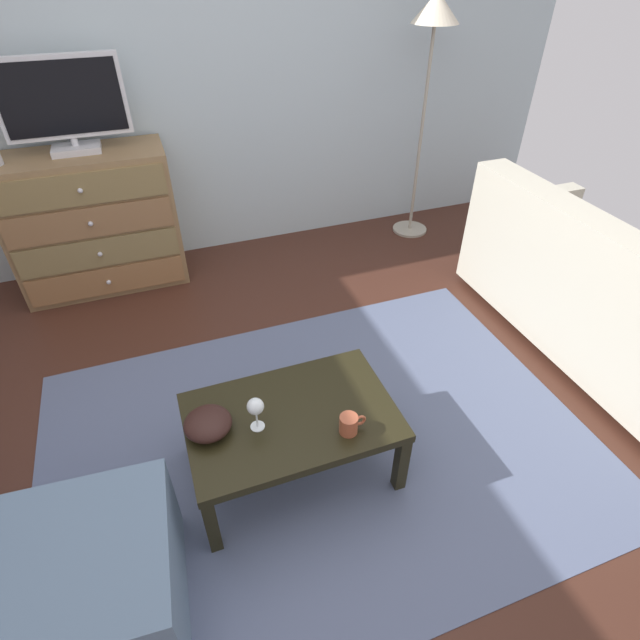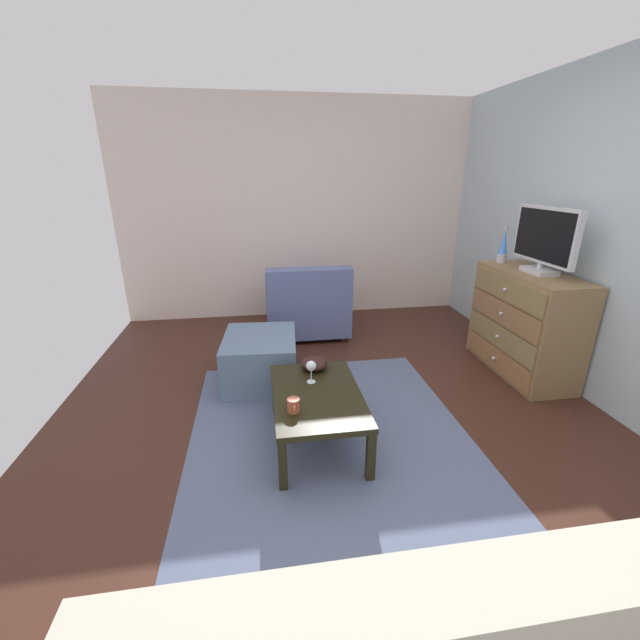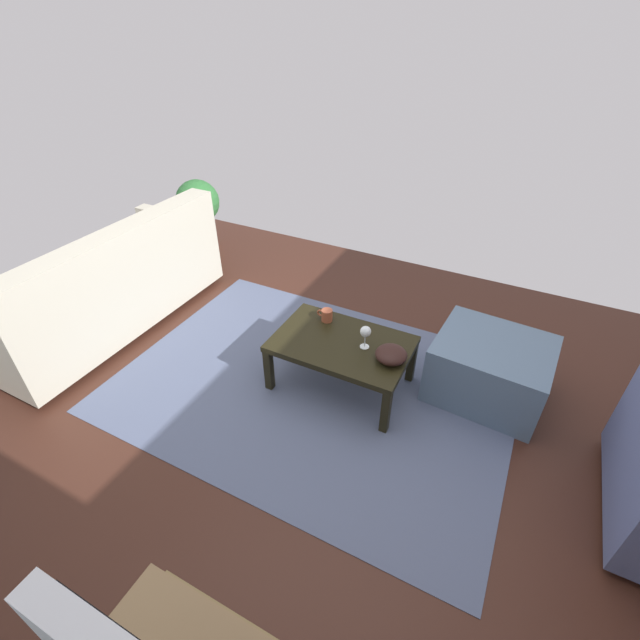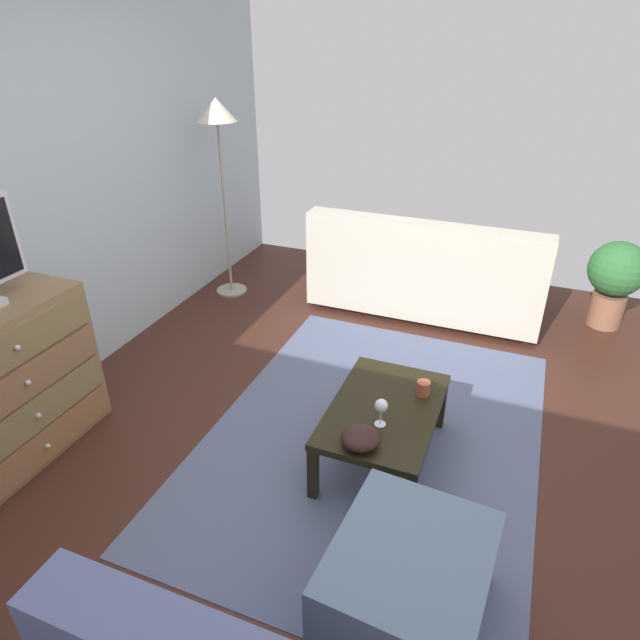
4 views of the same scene
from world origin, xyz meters
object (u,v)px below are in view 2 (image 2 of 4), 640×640
(wine_glass, at_px, (311,367))
(ottoman, at_px, (261,359))
(tv, at_px, (545,239))
(lava_lamp, at_px, (503,247))
(dresser, at_px, (524,323))
(coffee_table, at_px, (317,399))
(bowl_decorative, at_px, (314,363))
(mug, at_px, (294,405))
(armchair, at_px, (307,305))

(wine_glass, height_order, ottoman, wine_glass)
(wine_glass, bearing_deg, tv, 105.91)
(lava_lamp, bearing_deg, dresser, 5.90)
(coffee_table, bearing_deg, dresser, 110.68)
(bowl_decorative, bearing_deg, lava_lamp, 113.50)
(bowl_decorative, bearing_deg, wine_glass, -14.12)
(coffee_table, bearing_deg, bowl_decorative, 174.90)
(mug, distance_m, bowl_decorative, 0.57)
(dresser, height_order, tv, tv)
(ottoman, bearing_deg, coffee_table, 21.85)
(lava_lamp, bearing_deg, coffee_table, -58.81)
(tv, bearing_deg, dresser, -129.98)
(coffee_table, relative_size, wine_glass, 5.61)
(dresser, xyz_separation_m, wine_glass, (0.59, -1.98, 0.02))
(tv, xyz_separation_m, armchair, (-1.21, -1.82, -0.87))
(wine_glass, bearing_deg, ottoman, -155.40)
(wine_glass, distance_m, ottoman, 0.86)
(coffee_table, xyz_separation_m, armchair, (-1.94, 0.17, 0.01))
(tv, bearing_deg, armchair, -123.78)
(coffee_table, distance_m, bowl_decorative, 0.35)
(tv, relative_size, wine_glass, 4.49)
(coffee_table, relative_size, armchair, 1.01)
(lava_lamp, xyz_separation_m, coffee_table, (1.16, -1.92, -0.74))
(mug, height_order, armchair, armchair)
(armchair, height_order, ottoman, armchair)
(ottoman, bearing_deg, mug, 9.89)
(bowl_decorative, relative_size, armchair, 0.22)
(dresser, bearing_deg, coffee_table, -69.32)
(bowl_decorative, bearing_deg, coffee_table, -5.10)
(mug, xyz_separation_m, armchair, (-2.13, 0.34, -0.08))
(lava_lamp, xyz_separation_m, armchair, (-0.77, -1.75, -0.73))
(dresser, height_order, coffee_table, dresser)
(mug, height_order, ottoman, mug)
(mug, relative_size, ottoman, 0.16)
(dresser, distance_m, lava_lamp, 0.74)
(lava_lamp, height_order, bowl_decorative, lava_lamp)
(tv, bearing_deg, wine_glass, -74.09)
(dresser, relative_size, mug, 9.14)
(lava_lamp, bearing_deg, armchair, -113.87)
(ottoman, bearing_deg, armchair, 153.07)
(wine_glass, bearing_deg, mug, -23.72)
(lava_lamp, relative_size, mug, 2.89)
(armchair, xyz_separation_m, ottoman, (1.04, -0.53, -0.12))
(lava_lamp, bearing_deg, ottoman, -83.31)
(armchair, distance_m, ottoman, 1.17)
(mug, bearing_deg, coffee_table, 139.06)
(coffee_table, bearing_deg, armchair, 174.98)
(mug, bearing_deg, tv, 113.02)
(armchair, bearing_deg, dresser, 56.30)
(tv, distance_m, bowl_decorative, 2.14)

